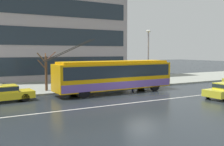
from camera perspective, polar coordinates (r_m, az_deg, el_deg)
The scene contains 12 objects.
ground_plane at distance 20.95m, azimuth 6.62°, elevation -5.71°, with size 160.00×160.00×0.00m, color #21272C.
sidewalk_slab at distance 29.85m, azimuth -4.76°, elevation -2.42°, with size 80.00×10.00×0.14m, color gray.
lane_centre_line at distance 20.00m, azimuth 8.60°, elevation -6.23°, with size 72.00×0.14×0.01m, color silver.
trolleybus at distance 23.61m, azimuth 0.71°, elevation -0.51°, with size 12.54×2.95×4.95m.
taxi_queued_behind_bus at distance 20.95m, azimuth -23.67°, elevation -4.14°, with size 4.62×2.12×1.39m.
bus_shelter at distance 25.93m, azimuth -4.73°, elevation 0.79°, with size 3.74×1.58×2.52m.
pedestrian_at_shelter at distance 29.08m, azimuth 4.60°, elevation 0.55°, with size 1.38×1.38×1.93m.
pedestrian_approaching_curb at distance 23.76m, azimuth -12.53°, elevation -1.83°, with size 0.49×0.49×1.65m.
pedestrian_walking_past at distance 27.69m, azimuth 6.02°, elevation -0.82°, with size 0.42×0.42×1.64m.
pedestrian_waiting_by_pole at distance 25.54m, azimuth -11.90°, elevation -0.03°, with size 0.97×0.97×2.03m.
street_lamp at distance 28.56m, azimuth 8.19°, elevation 4.69°, with size 0.60×0.32×6.09m.
street_tree_bare at distance 24.62m, azimuth -14.68°, elevation 0.63°, with size 1.96×0.84×3.69m.
Camera 1 is at (-11.82, -16.88, 3.81)m, focal length 40.51 mm.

